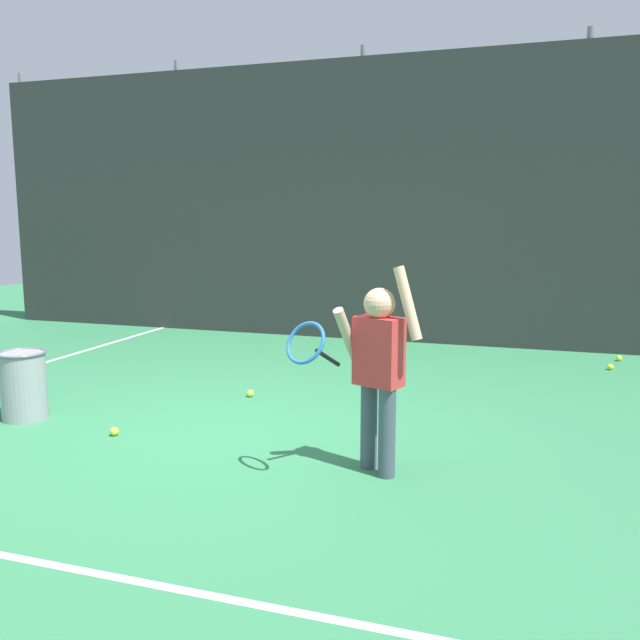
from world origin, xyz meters
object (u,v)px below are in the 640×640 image
object	(u,v)px
tennis_ball_0	(619,358)
tennis_ball_1	(114,431)
tennis_player	(376,363)
tennis_ball_5	(373,346)
tennis_ball_7	(250,393)
tennis_ball_3	(610,367)
tennis_ball_2	(21,390)
ball_hopper	(24,384)

from	to	relation	value
tennis_ball_0	tennis_ball_1	world-z (taller)	same
tennis_player	tennis_ball_5	bearing A→B (deg)	124.46
tennis_ball_5	tennis_ball_7	world-z (taller)	same
tennis_player	tennis_ball_0	xyz separation A→B (m)	(1.90, 4.15, -0.69)
tennis_player	tennis_ball_1	xyz separation A→B (m)	(-2.04, 0.09, -0.69)
tennis_ball_3	tennis_ball_7	world-z (taller)	same
tennis_ball_5	tennis_ball_7	distance (m)	2.62
tennis_ball_2	tennis_player	bearing A→B (deg)	-13.32
tennis_ball_5	tennis_ball_3	bearing A→B (deg)	-7.32
tennis_ball_7	tennis_ball_3	bearing A→B (deg)	34.07
ball_hopper	tennis_ball_2	size ratio (longest dim) A/B	8.52
tennis_ball_3	tennis_ball_5	size ratio (longest dim) A/B	1.00
tennis_ball_3	tennis_ball_5	bearing A→B (deg)	172.68
tennis_player	ball_hopper	world-z (taller)	tennis_player
tennis_ball_5	tennis_ball_7	size ratio (longest dim) A/B	1.00
tennis_ball_0	tennis_ball_7	distance (m)	4.37
tennis_ball_1	tennis_ball_7	world-z (taller)	same
ball_hopper	tennis_ball_7	xyz separation A→B (m)	(1.49, 1.18, -0.26)
tennis_ball_7	ball_hopper	bearing A→B (deg)	-141.67
tennis_ball_2	tennis_ball_3	size ratio (longest dim) A/B	1.00
tennis_ball_0	tennis_ball_2	size ratio (longest dim) A/B	1.00
tennis_ball_1	tennis_ball_3	distance (m)	5.20
tennis_player	tennis_ball_1	size ratio (longest dim) A/B	20.46
tennis_ball_0	ball_hopper	bearing A→B (deg)	-141.47
tennis_player	ball_hopper	bearing A→B (deg)	-163.79
tennis_ball_1	tennis_ball_2	xyz separation A→B (m)	(-1.55, 0.76, 0.00)
tennis_ball_2	tennis_ball_7	world-z (taller)	same
tennis_player	tennis_ball_0	distance (m)	4.62
tennis_ball_2	ball_hopper	bearing A→B (deg)	-45.60
tennis_ball_3	tennis_ball_7	size ratio (longest dim) A/B	1.00
tennis_ball_2	tennis_ball_5	size ratio (longest dim) A/B	1.00
tennis_ball_7	tennis_ball_0	bearing A→B (deg)	38.62
tennis_player	tennis_ball_2	world-z (taller)	tennis_player
tennis_ball_0	tennis_ball_2	world-z (taller)	same
ball_hopper	tennis_ball_1	distance (m)	1.00
ball_hopper	tennis_ball_1	size ratio (longest dim) A/B	8.52
tennis_ball_2	tennis_ball_3	bearing A→B (deg)	27.42
ball_hopper	tennis_ball_1	bearing A→B (deg)	-8.71
ball_hopper	tennis_ball_2	world-z (taller)	ball_hopper
tennis_ball_3	tennis_ball_5	distance (m)	2.75
tennis_ball_3	tennis_ball_7	bearing A→B (deg)	-145.93
tennis_ball_5	tennis_ball_7	bearing A→B (deg)	-101.96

